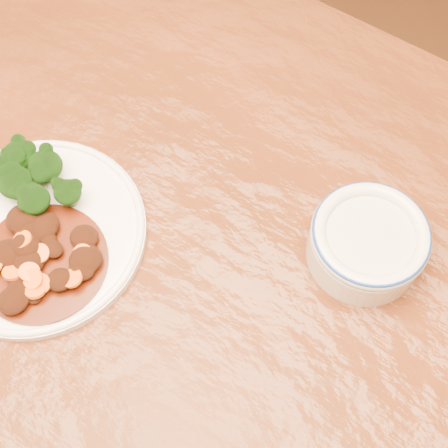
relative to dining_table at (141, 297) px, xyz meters
The scene contains 6 objects.
ground 0.67m from the dining_table, ahead, with size 4.00×4.00×0.00m, color #4B2512.
dining_table is the anchor object (origin of this frame).
dinner_plate 0.14m from the dining_table, 161.58° to the right, with size 0.24×0.24×0.01m.
broccoli_florets 0.19m from the dining_table, behind, with size 0.12×0.08×0.04m.
mince_stew 0.14m from the dining_table, 146.02° to the right, with size 0.14×0.14×0.02m.
dip_bowl 0.27m from the dining_table, 43.65° to the left, with size 0.12×0.12×0.05m.
Camera 1 is at (0.24, -0.14, 1.35)m, focal length 50.00 mm.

